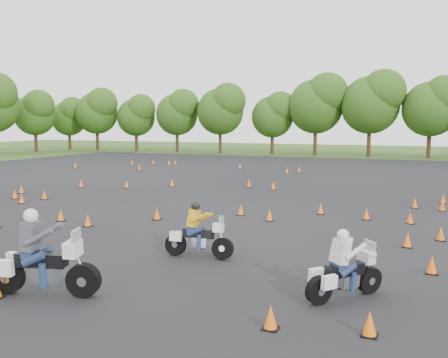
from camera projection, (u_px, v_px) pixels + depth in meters
ground at (187, 218)px, 20.49m from camera, size 140.00×140.00×0.00m
asphalt_pad at (239, 198)px, 26.00m from camera, size 62.00×62.00×0.00m
treeline at (348, 116)px, 51.88m from camera, size 87.06×32.28×10.25m
traffic_cones at (219, 194)px, 25.70m from camera, size 36.39×33.19×0.45m
rider_grey at (45, 252)px, 11.26m from camera, size 2.72×1.44×2.01m
rider_yellow at (198, 231)px, 14.40m from camera, size 2.13×0.78×1.61m
rider_white at (345, 263)px, 11.07m from camera, size 1.82×2.04×1.62m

